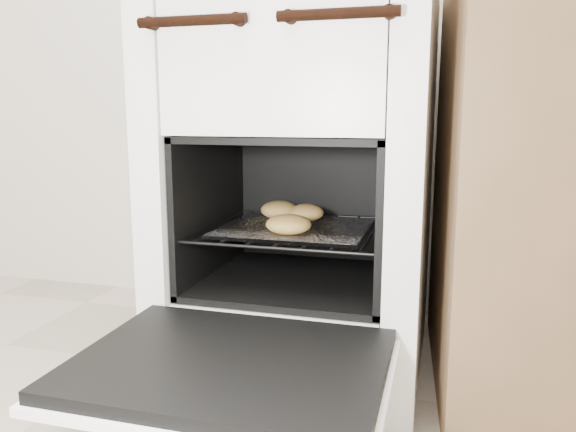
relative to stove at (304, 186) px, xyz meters
name	(u,v)px	position (x,y,z in m)	size (l,w,h in m)	color
stove	(304,186)	(0.00, 0.00, 0.00)	(0.57, 0.63, 0.87)	white
oven_door	(231,367)	(0.00, -0.48, -0.24)	(0.51, 0.40, 0.04)	black
oven_rack	(297,229)	(0.00, -0.06, -0.09)	(0.41, 0.40, 0.01)	black
foil_sheet	(295,228)	(0.00, -0.08, -0.09)	(0.32, 0.28, 0.01)	silver
baked_rolls	(290,216)	(-0.02, -0.06, -0.06)	(0.19, 0.29, 0.04)	tan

